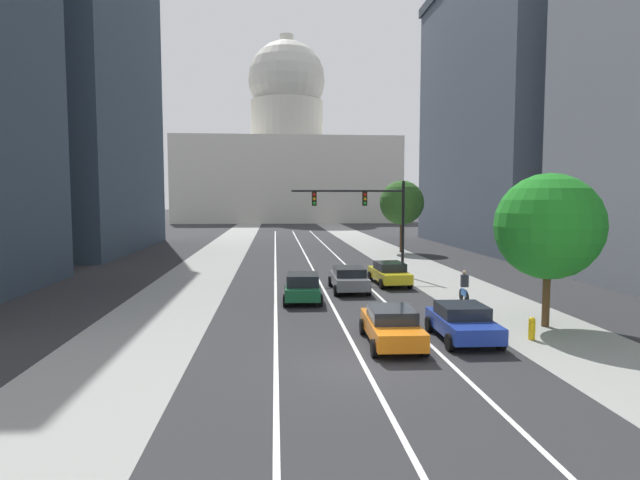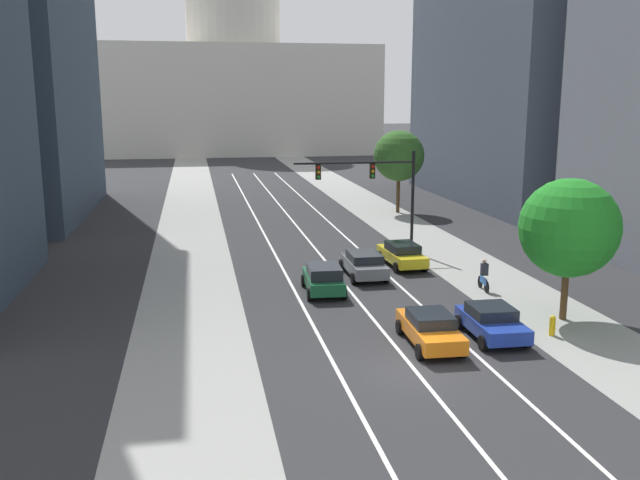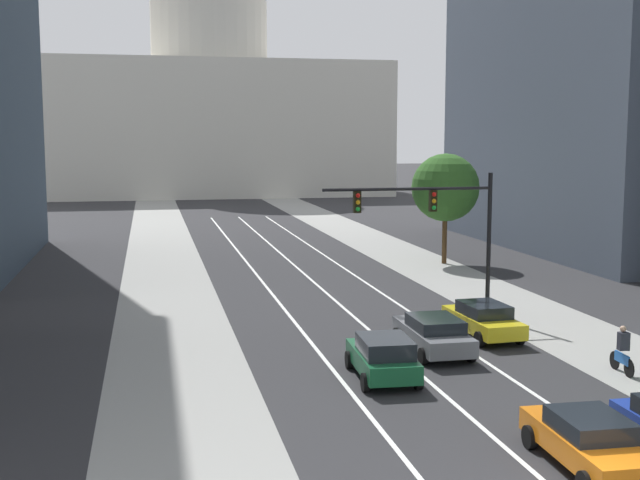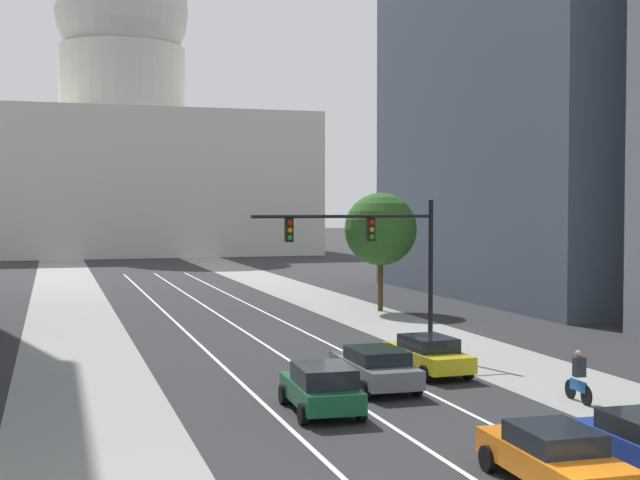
# 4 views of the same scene
# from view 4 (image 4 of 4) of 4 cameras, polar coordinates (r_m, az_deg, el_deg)

# --- Properties ---
(ground_plane) EXTENTS (400.00, 400.00, 0.00)m
(ground_plane) POSITION_cam_4_polar(r_m,az_deg,el_deg) (55.75, -7.33, -4.44)
(ground_plane) COLOR #2B2B2D
(sidewalk_left) EXTENTS (5.10, 130.00, 0.01)m
(sidewalk_left) POSITION_cam_4_polar(r_m,az_deg,el_deg) (50.01, -15.84, -5.26)
(sidewalk_left) COLOR gray
(sidewalk_left) RESTS_ON ground
(sidewalk_right) EXTENTS (5.10, 130.00, 0.01)m
(sidewalk_right) POSITION_cam_4_polar(r_m,az_deg,el_deg) (53.05, 2.55, -4.76)
(sidewalk_right) COLOR gray
(sidewalk_right) RESTS_ON ground
(lane_stripe_left) EXTENTS (0.16, 90.00, 0.01)m
(lane_stripe_left) POSITION_cam_4_polar(r_m,az_deg,el_deg) (40.62, -7.76, -6.90)
(lane_stripe_left) COLOR white
(lane_stripe_left) RESTS_ON ground
(lane_stripe_center) EXTENTS (0.16, 90.00, 0.01)m
(lane_stripe_center) POSITION_cam_4_polar(r_m,az_deg,el_deg) (41.18, -3.75, -6.76)
(lane_stripe_center) COLOR white
(lane_stripe_center) RESTS_ON ground
(lane_stripe_right) EXTENTS (0.16, 90.00, 0.01)m
(lane_stripe_right) POSITION_cam_4_polar(r_m,az_deg,el_deg) (41.94, 0.13, -6.60)
(lane_stripe_right) COLOR white
(lane_stripe_right) RESTS_ON ground
(office_tower_far_right) EXTENTS (18.23, 29.83, 31.27)m
(office_tower_far_right) POSITION_cam_4_polar(r_m,az_deg,el_deg) (66.44, 15.59, 10.11)
(office_tower_far_right) COLOR #4C5666
(office_tower_far_right) RESTS_ON ground
(capitol_building) EXTENTS (50.27, 23.06, 43.01)m
(capitol_building) POSITION_cam_4_polar(r_m,az_deg,el_deg) (122.06, -12.74, 6.16)
(capitol_building) COLOR beige
(capitol_building) RESTS_ON ground
(car_gray) EXTENTS (2.12, 4.79, 1.44)m
(car_gray) POSITION_cam_4_polar(r_m,az_deg,el_deg) (31.10, 3.61, -8.27)
(car_gray) COLOR slate
(car_gray) RESTS_ON ground
(car_orange) EXTENTS (2.10, 4.55, 1.42)m
(car_orange) POSITION_cam_4_polar(r_m,az_deg,el_deg) (21.06, 15.04, -13.50)
(car_orange) COLOR orange
(car_orange) RESTS_ON ground
(car_yellow) EXTENTS (2.16, 4.65, 1.45)m
(car_yellow) POSITION_cam_4_polar(r_m,az_deg,el_deg) (33.99, 7.04, -7.41)
(car_yellow) COLOR yellow
(car_yellow) RESTS_ON ground
(car_green) EXTENTS (2.17, 4.17, 1.54)m
(car_green) POSITION_cam_4_polar(r_m,az_deg,el_deg) (27.38, 0.11, -9.62)
(car_green) COLOR #14512D
(car_green) RESTS_ON ground
(traffic_signal_mast) EXTENTS (7.96, 0.39, 6.71)m
(traffic_signal_mast) POSITION_cam_4_polar(r_m,az_deg,el_deg) (36.59, 3.71, -0.48)
(traffic_signal_mast) COLOR black
(traffic_signal_mast) RESTS_ON ground
(cyclist) EXTENTS (0.38, 1.70, 1.72)m
(cyclist) POSITION_cam_4_polar(r_m,az_deg,el_deg) (30.02, 16.56, -8.57)
(cyclist) COLOR black
(cyclist) RESTS_ON ground
(street_tree_far_right) EXTENTS (4.46, 4.46, 7.28)m
(street_tree_far_right) POSITION_cam_4_polar(r_m,az_deg,el_deg) (53.53, 3.98, 0.70)
(street_tree_far_right) COLOR #51381E
(street_tree_far_right) RESTS_ON ground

